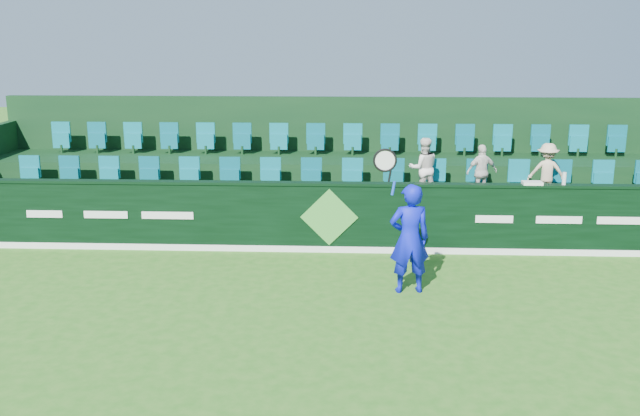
{
  "coord_description": "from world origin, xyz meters",
  "views": [
    {
      "loc": [
        0.41,
        -9.15,
        4.13
      ],
      "look_at": [
        -0.13,
        2.8,
        1.15
      ],
      "focal_mm": 40.0,
      "sensor_mm": 36.0,
      "label": 1
    }
  ],
  "objects_px": {
    "spectator_right": "(547,172)",
    "towel": "(532,183)",
    "drinks_bottle": "(564,178)",
    "spectator_left": "(423,168)",
    "tennis_player": "(409,238)",
    "spectator_middle": "(482,172)"
  },
  "relations": [
    {
      "from": "tennis_player",
      "to": "spectator_right",
      "type": "height_order",
      "value": "tennis_player"
    },
    {
      "from": "spectator_right",
      "to": "towel",
      "type": "relative_size",
      "value": 3.2
    },
    {
      "from": "spectator_left",
      "to": "spectator_middle",
      "type": "distance_m",
      "value": 1.18
    },
    {
      "from": "spectator_left",
      "to": "spectator_middle",
      "type": "height_order",
      "value": "spectator_left"
    },
    {
      "from": "spectator_middle",
      "to": "towel",
      "type": "distance_m",
      "value": 1.34
    },
    {
      "from": "spectator_left",
      "to": "drinks_bottle",
      "type": "distance_m",
      "value": 2.74
    },
    {
      "from": "towel",
      "to": "spectator_right",
      "type": "bearing_deg",
      "value": 63.3
    },
    {
      "from": "spectator_right",
      "to": "towel",
      "type": "height_order",
      "value": "spectator_right"
    },
    {
      "from": "tennis_player",
      "to": "spectator_left",
      "type": "height_order",
      "value": "tennis_player"
    },
    {
      "from": "spectator_right",
      "to": "drinks_bottle",
      "type": "bearing_deg",
      "value": 100.9
    },
    {
      "from": "drinks_bottle",
      "to": "towel",
      "type": "bearing_deg",
      "value": 180.0
    },
    {
      "from": "spectator_left",
      "to": "drinks_bottle",
      "type": "height_order",
      "value": "spectator_left"
    },
    {
      "from": "spectator_right",
      "to": "drinks_bottle",
      "type": "relative_size",
      "value": 4.86
    },
    {
      "from": "tennis_player",
      "to": "spectator_right",
      "type": "distance_m",
      "value": 4.46
    },
    {
      "from": "tennis_player",
      "to": "spectator_left",
      "type": "distance_m",
      "value": 3.35
    },
    {
      "from": "spectator_left",
      "to": "spectator_middle",
      "type": "bearing_deg",
      "value": 172.4
    },
    {
      "from": "spectator_left",
      "to": "towel",
      "type": "distance_m",
      "value": 2.22
    },
    {
      "from": "spectator_right",
      "to": "towel",
      "type": "distance_m",
      "value": 1.25
    },
    {
      "from": "drinks_bottle",
      "to": "spectator_left",
      "type": "bearing_deg",
      "value": 155.83
    },
    {
      "from": "tennis_player",
      "to": "spectator_right",
      "type": "xyz_separation_m",
      "value": [
        3.0,
        3.27,
        0.47
      ]
    },
    {
      "from": "spectator_left",
      "to": "spectator_right",
      "type": "relative_size",
      "value": 1.08
    },
    {
      "from": "spectator_middle",
      "to": "drinks_bottle",
      "type": "xyz_separation_m",
      "value": [
        1.32,
        -1.12,
        0.11
      ]
    }
  ]
}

